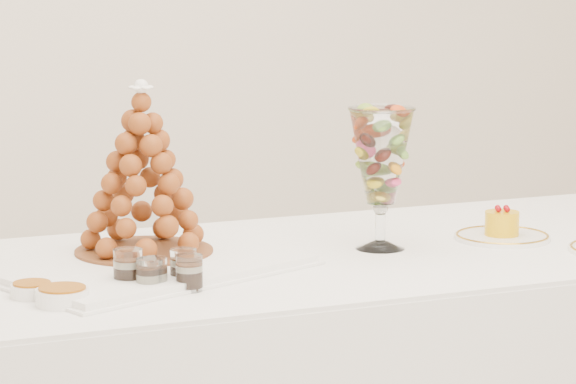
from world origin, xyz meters
TOP-DOWN VIEW (x-y plane):
  - lace_tray at (-0.29, 0.25)m, footprint 0.71×0.61m
  - macaron_vase at (0.26, 0.22)m, footprint 0.14×0.14m
  - cake_plate at (0.56, 0.18)m, footprint 0.22×0.22m
  - verrine_a at (-0.37, 0.11)m, footprint 0.07×0.07m
  - verrine_b at (-0.33, 0.07)m, footprint 0.05×0.05m
  - verrine_c at (-0.26, 0.09)m, footprint 0.06×0.06m
  - verrine_d at (-0.34, 0.06)m, footprint 0.06×0.06m
  - verrine_e at (-0.27, 0.04)m, footprint 0.06×0.06m
  - ramekin_back at (-0.56, 0.12)m, footprint 0.08×0.08m
  - ramekin_front at (-0.52, 0.04)m, footprint 0.10×0.10m
  - croquembouche at (-0.26, 0.32)m, footprint 0.29×0.29m
  - mousse_cake at (0.56, 0.19)m, footprint 0.08×0.08m

SIDE VIEW (x-z plane):
  - cake_plate at x=0.56m, z-range 0.80..0.81m
  - lace_tray at x=-0.29m, z-range 0.80..0.82m
  - ramekin_back at x=-0.56m, z-range 0.80..0.83m
  - ramekin_front at x=-0.52m, z-range 0.80..0.84m
  - verrine_b at x=-0.33m, z-range 0.80..0.87m
  - verrine_d at x=-0.34m, z-range 0.80..0.87m
  - verrine_e at x=-0.27m, z-range 0.80..0.87m
  - verrine_c at x=-0.26m, z-range 0.80..0.88m
  - mousse_cake at x=0.56m, z-range 0.81..0.88m
  - verrine_a at x=-0.37m, z-range 0.80..0.88m
  - croquembouche at x=-0.26m, z-range 0.82..1.19m
  - macaron_vase at x=0.26m, z-range 0.85..1.16m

